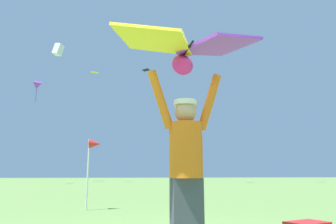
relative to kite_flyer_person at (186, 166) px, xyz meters
The scene contains 8 objects.
kite_flyer_person is the anchor object (origin of this frame).
held_stunt_kite 1.23m from the kite_flyer_person, 84.97° to the right, with size 1.63×0.92×0.39m.
distant_kite_purple_high_right 25.95m from the kite_flyer_person, 109.75° to the left, with size 1.00×1.09×1.83m.
distant_kite_green_mid_right 27.17m from the kite_flyer_person, 74.33° to the left, with size 0.91×0.91×0.15m.
distant_kite_yellow_low_right 30.47m from the kite_flyer_person, 98.61° to the left, with size 1.02×1.02×0.19m.
distant_kite_black_high_left 35.43m from the kite_flyer_person, 87.92° to the left, with size 1.01×1.01×0.20m.
distant_kite_white_far_center 34.03m from the kite_flyer_person, 105.72° to the left, with size 1.27×1.07×1.43m.
marker_flag 5.04m from the kite_flyer_person, 106.74° to the left, with size 0.30×0.24×1.70m.
Camera 1 is at (-0.23, -3.33, 0.87)m, focal length 33.55 mm.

